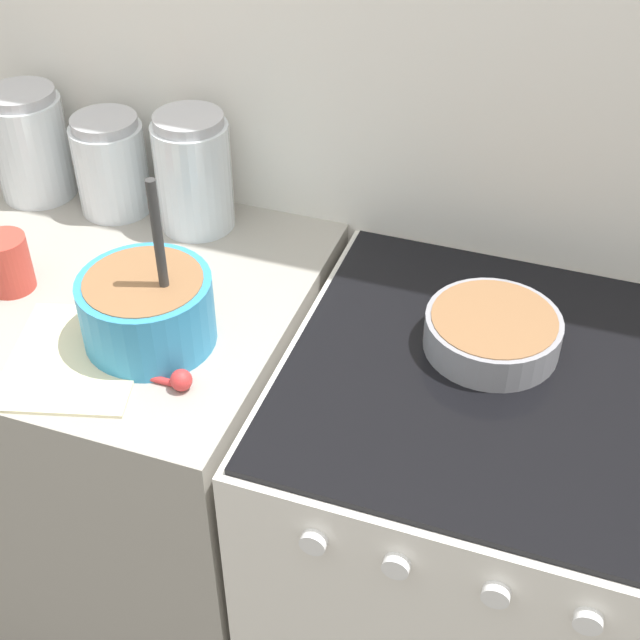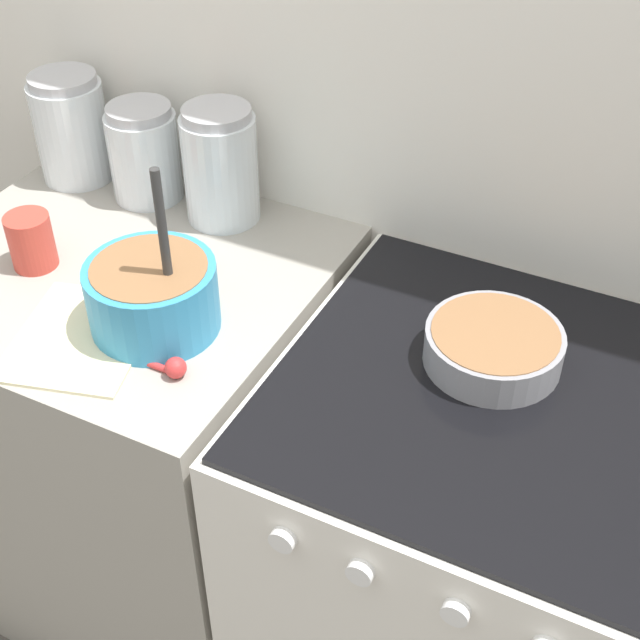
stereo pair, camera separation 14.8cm
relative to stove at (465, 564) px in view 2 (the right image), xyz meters
name	(u,v)px [view 2 (the right image)]	position (x,y,z in m)	size (l,w,h in m)	color
wall_back	(383,90)	(-0.37, 0.37, 0.74)	(4.52, 0.05, 2.40)	white
countertop_cabinet	(143,436)	(-0.75, 0.00, 0.00)	(0.76, 0.69, 0.92)	#9E998E
stove	(465,564)	(0.00, 0.00, 0.00)	(0.71, 0.71, 0.92)	white
mixing_bowl	(152,293)	(-0.58, -0.11, 0.53)	(0.22, 0.22, 0.32)	#338CBF
baking_pan	(494,346)	(-0.03, 0.06, 0.49)	(0.23, 0.23, 0.06)	gray
storage_jar_left	(73,134)	(-1.02, 0.25, 0.56)	(0.15, 0.15, 0.23)	silver
storage_jar_middle	(145,159)	(-0.84, 0.25, 0.54)	(0.14, 0.14, 0.20)	silver
storage_jar_right	(221,172)	(-0.66, 0.25, 0.56)	(0.15, 0.15, 0.24)	silver
tin_can	(31,241)	(-0.88, -0.06, 0.51)	(0.08, 0.08, 0.11)	#CC3F33
recipe_page	(82,337)	(-0.67, -0.19, 0.46)	(0.28, 0.32, 0.01)	beige
measuring_spoon	(170,367)	(-0.48, -0.20, 0.47)	(0.12, 0.04, 0.04)	red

